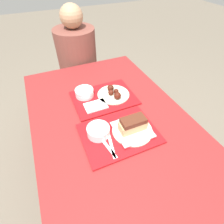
# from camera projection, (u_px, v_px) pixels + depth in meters

# --- Properties ---
(ground_plane) EXTENTS (12.00, 12.00, 0.00)m
(ground_plane) POSITION_uv_depth(u_px,v_px,m) (111.00, 173.00, 1.61)
(ground_plane) COLOR #706656
(picnic_table) EXTENTS (0.95, 1.47, 0.72)m
(picnic_table) POSITION_uv_depth(u_px,v_px,m) (111.00, 127.00, 1.17)
(picnic_table) COLOR maroon
(picnic_table) RESTS_ON ground_plane
(picnic_bench_far) EXTENTS (0.91, 0.28, 0.48)m
(picnic_bench_far) POSITION_uv_depth(u_px,v_px,m) (77.00, 82.00, 1.96)
(picnic_bench_far) COLOR maroon
(picnic_bench_far) RESTS_ON ground_plane
(tray_near) EXTENTS (0.43, 0.32, 0.01)m
(tray_near) POSITION_uv_depth(u_px,v_px,m) (119.00, 133.00, 1.01)
(tray_near) COLOR #B21419
(tray_near) RESTS_ON picnic_table
(tray_far) EXTENTS (0.43, 0.32, 0.01)m
(tray_far) POSITION_uv_depth(u_px,v_px,m) (104.00, 98.00, 1.24)
(tray_far) COLOR #B21419
(tray_far) RESTS_ON picnic_table
(bowl_coleslaw_near) EXTENTS (0.13, 0.13, 0.05)m
(bowl_coleslaw_near) POSITION_uv_depth(u_px,v_px,m) (98.00, 131.00, 0.98)
(bowl_coleslaw_near) COLOR white
(bowl_coleslaw_near) RESTS_ON tray_near
(brisket_sandwich_plate) EXTENTS (0.23, 0.23, 0.10)m
(brisket_sandwich_plate) POSITION_uv_depth(u_px,v_px,m) (133.00, 127.00, 0.99)
(brisket_sandwich_plate) COLOR beige
(brisket_sandwich_plate) RESTS_ON tray_near
(plastic_fork_near) EXTENTS (0.05, 0.17, 0.00)m
(plastic_fork_near) POSITION_uv_depth(u_px,v_px,m) (108.00, 147.00, 0.93)
(plastic_fork_near) COLOR white
(plastic_fork_near) RESTS_ON tray_near
(plastic_knife_near) EXTENTS (0.05, 0.17, 0.00)m
(plastic_knife_near) POSITION_uv_depth(u_px,v_px,m) (111.00, 145.00, 0.94)
(plastic_knife_near) COLOR white
(plastic_knife_near) RESTS_ON tray_near
(condiment_packet) EXTENTS (0.04, 0.03, 0.01)m
(condiment_packet) POSITION_uv_depth(u_px,v_px,m) (117.00, 123.00, 1.06)
(condiment_packet) COLOR #A59E93
(condiment_packet) RESTS_ON tray_near
(bowl_coleslaw_far) EXTENTS (0.13, 0.13, 0.05)m
(bowl_coleslaw_far) POSITION_uv_depth(u_px,v_px,m) (84.00, 92.00, 1.23)
(bowl_coleslaw_far) COLOR white
(bowl_coleslaw_far) RESTS_ON tray_far
(wings_plate_far) EXTENTS (0.23, 0.23, 0.06)m
(wings_plate_far) POSITION_uv_depth(u_px,v_px,m) (114.00, 93.00, 1.25)
(wings_plate_far) COLOR beige
(wings_plate_far) RESTS_ON tray_far
(napkin_far) EXTENTS (0.15, 0.10, 0.01)m
(napkin_far) POSITION_uv_depth(u_px,v_px,m) (96.00, 106.00, 1.17)
(napkin_far) COLOR white
(napkin_far) RESTS_ON tray_far
(person_seated_across) EXTENTS (0.39, 0.39, 0.70)m
(person_seated_across) POSITION_uv_depth(u_px,v_px,m) (76.00, 51.00, 1.73)
(person_seated_across) COLOR brown
(person_seated_across) RESTS_ON picnic_bench_far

